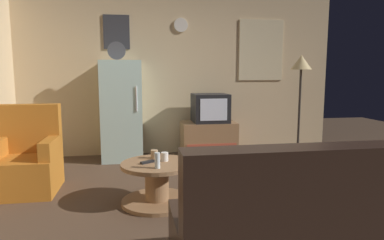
{
  "coord_description": "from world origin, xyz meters",
  "views": [
    {
      "loc": [
        -0.69,
        -3.15,
        1.32
      ],
      "look_at": [
        -0.02,
        0.9,
        0.75
      ],
      "focal_mm": 31.86,
      "sensor_mm": 36.0,
      "label": 1
    }
  ],
  "objects_px": {
    "crt_tv": "(210,108)",
    "coffee_table": "(157,183)",
    "fridge": "(122,110)",
    "mug_ceramic_tan": "(154,154)",
    "wine_glass": "(157,160)",
    "tv_stand": "(208,139)",
    "mug_ceramic_white": "(165,157)",
    "remote_control": "(147,162)",
    "standing_lamp": "(301,70)",
    "armchair": "(26,161)",
    "book_stack": "(251,153)",
    "couch": "(308,231)"
  },
  "relations": [
    {
      "from": "tv_stand",
      "to": "wine_glass",
      "type": "bearing_deg",
      "value": -114.63
    },
    {
      "from": "coffee_table",
      "to": "mug_ceramic_tan",
      "type": "height_order",
      "value": "mug_ceramic_tan"
    },
    {
      "from": "crt_tv",
      "to": "mug_ceramic_tan",
      "type": "distance_m",
      "value": 1.93
    },
    {
      "from": "fridge",
      "to": "coffee_table",
      "type": "height_order",
      "value": "fridge"
    },
    {
      "from": "crt_tv",
      "to": "remote_control",
      "type": "height_order",
      "value": "crt_tv"
    },
    {
      "from": "wine_glass",
      "to": "mug_ceramic_white",
      "type": "xyz_separation_m",
      "value": [
        0.09,
        0.26,
        -0.03
      ]
    },
    {
      "from": "fridge",
      "to": "crt_tv",
      "type": "xyz_separation_m",
      "value": [
        1.35,
        -0.07,
        0.02
      ]
    },
    {
      "from": "coffee_table",
      "to": "wine_glass",
      "type": "distance_m",
      "value": 0.35
    },
    {
      "from": "armchair",
      "to": "standing_lamp",
      "type": "bearing_deg",
      "value": 14.66
    },
    {
      "from": "wine_glass",
      "to": "book_stack",
      "type": "relative_size",
      "value": 0.68
    },
    {
      "from": "crt_tv",
      "to": "fridge",
      "type": "bearing_deg",
      "value": 176.94
    },
    {
      "from": "coffee_table",
      "to": "armchair",
      "type": "relative_size",
      "value": 0.75
    },
    {
      "from": "armchair",
      "to": "mug_ceramic_white",
      "type": "bearing_deg",
      "value": -20.64
    },
    {
      "from": "book_stack",
      "to": "mug_ceramic_white",
      "type": "bearing_deg",
      "value": -132.18
    },
    {
      "from": "crt_tv",
      "to": "remote_control",
      "type": "relative_size",
      "value": 3.6
    },
    {
      "from": "book_stack",
      "to": "tv_stand",
      "type": "bearing_deg",
      "value": 171.29
    },
    {
      "from": "coffee_table",
      "to": "mug_ceramic_white",
      "type": "relative_size",
      "value": 8.0
    },
    {
      "from": "tv_stand",
      "to": "mug_ceramic_white",
      "type": "relative_size",
      "value": 9.33
    },
    {
      "from": "fridge",
      "to": "wine_glass",
      "type": "xyz_separation_m",
      "value": [
        0.4,
        -2.1,
        -0.26
      ]
    },
    {
      "from": "remote_control",
      "to": "coffee_table",
      "type": "bearing_deg",
      "value": -30.02
    },
    {
      "from": "tv_stand",
      "to": "mug_ceramic_tan",
      "type": "bearing_deg",
      "value": -119.67
    },
    {
      "from": "remote_control",
      "to": "armchair",
      "type": "distance_m",
      "value": 1.47
    },
    {
      "from": "mug_ceramic_tan",
      "to": "couch",
      "type": "distance_m",
      "value": 1.84
    },
    {
      "from": "crt_tv",
      "to": "mug_ceramic_white",
      "type": "bearing_deg",
      "value": -116.06
    },
    {
      "from": "mug_ceramic_white",
      "to": "standing_lamp",
      "type": "bearing_deg",
      "value": 34.58
    },
    {
      "from": "wine_glass",
      "to": "mug_ceramic_tan",
      "type": "distance_m",
      "value": 0.38
    },
    {
      "from": "couch",
      "to": "armchair",
      "type": "bearing_deg",
      "value": 138.18
    },
    {
      "from": "coffee_table",
      "to": "mug_ceramic_white",
      "type": "height_order",
      "value": "mug_ceramic_white"
    },
    {
      "from": "wine_glass",
      "to": "mug_ceramic_white",
      "type": "relative_size",
      "value": 1.67
    },
    {
      "from": "standing_lamp",
      "to": "armchair",
      "type": "bearing_deg",
      "value": -165.34
    },
    {
      "from": "crt_tv",
      "to": "coffee_table",
      "type": "relative_size",
      "value": 0.75
    },
    {
      "from": "crt_tv",
      "to": "wine_glass",
      "type": "height_order",
      "value": "crt_tv"
    },
    {
      "from": "fridge",
      "to": "mug_ceramic_tan",
      "type": "relative_size",
      "value": 19.67
    },
    {
      "from": "fridge",
      "to": "coffee_table",
      "type": "relative_size",
      "value": 2.46
    },
    {
      "from": "book_stack",
      "to": "fridge",
      "type": "bearing_deg",
      "value": 175.02
    },
    {
      "from": "fridge",
      "to": "tv_stand",
      "type": "xyz_separation_m",
      "value": [
        1.33,
        -0.07,
        -0.48
      ]
    },
    {
      "from": "coffee_table",
      "to": "couch",
      "type": "xyz_separation_m",
      "value": [
        0.87,
        -1.43,
        0.1
      ]
    },
    {
      "from": "fridge",
      "to": "crt_tv",
      "type": "distance_m",
      "value": 1.36
    },
    {
      "from": "coffee_table",
      "to": "mug_ceramic_white",
      "type": "xyz_separation_m",
      "value": [
        0.08,
        0.05,
        0.26
      ]
    },
    {
      "from": "armchair",
      "to": "remote_control",
      "type": "bearing_deg",
      "value": -25.11
    },
    {
      "from": "wine_glass",
      "to": "book_stack",
      "type": "xyz_separation_m",
      "value": [
        1.6,
        1.93,
        -0.44
      ]
    },
    {
      "from": "crt_tv",
      "to": "mug_ceramic_tan",
      "type": "relative_size",
      "value": 6.0
    },
    {
      "from": "remote_control",
      "to": "fridge",
      "type": "bearing_deg",
      "value": 68.01
    },
    {
      "from": "coffee_table",
      "to": "book_stack",
      "type": "height_order",
      "value": "coffee_table"
    },
    {
      "from": "mug_ceramic_tan",
      "to": "standing_lamp",
      "type": "bearing_deg",
      "value": 31.28
    },
    {
      "from": "fridge",
      "to": "mug_ceramic_tan",
      "type": "height_order",
      "value": "fridge"
    },
    {
      "from": "tv_stand",
      "to": "coffee_table",
      "type": "relative_size",
      "value": 1.17
    },
    {
      "from": "crt_tv",
      "to": "book_stack",
      "type": "xyz_separation_m",
      "value": [
        0.65,
        -0.1,
        -0.71
      ]
    },
    {
      "from": "fridge",
      "to": "armchair",
      "type": "xyz_separation_m",
      "value": [
        -1.01,
        -1.28,
        -0.42
      ]
    },
    {
      "from": "wine_glass",
      "to": "armchair",
      "type": "distance_m",
      "value": 1.64
    }
  ]
}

